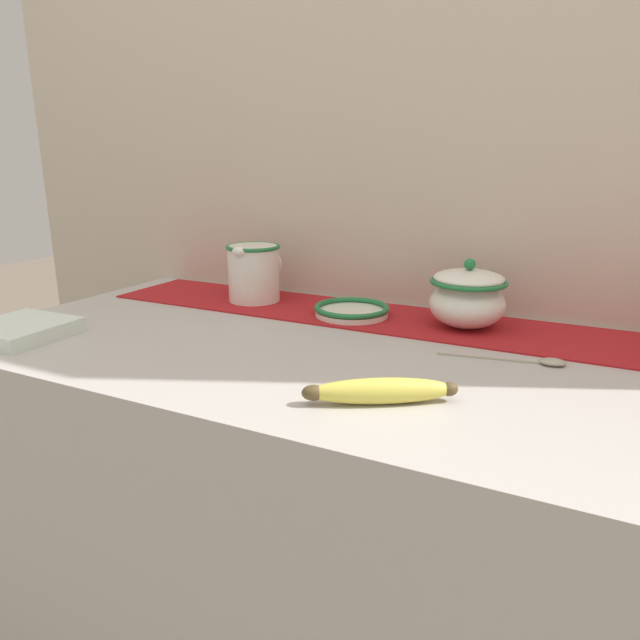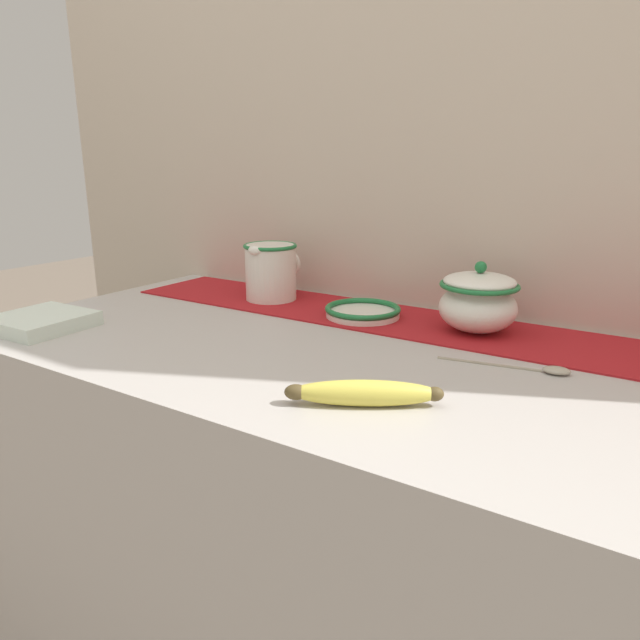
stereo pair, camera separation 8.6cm
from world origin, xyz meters
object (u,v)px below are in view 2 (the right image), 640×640
object	(u,v)px
banana	(364,393)
napkin_stack	(41,321)
sugar_bowl	(478,301)
cream_pitcher	(271,270)
small_dish	(363,311)
spoon	(545,369)

from	to	relation	value
banana	napkin_stack	distance (m)	0.63
sugar_bowl	banana	size ratio (longest dim) A/B	0.76
sugar_bowl	banana	xyz separation A→B (m)	(-0.02, -0.36, -0.04)
cream_pitcher	small_dish	size ratio (longest dim) A/B	0.93
sugar_bowl	small_dish	world-z (taller)	sugar_bowl
banana	spoon	size ratio (longest dim) A/B	0.95
spoon	napkin_stack	world-z (taller)	napkin_stack
cream_pitcher	banana	xyz separation A→B (m)	(0.42, -0.37, -0.05)
sugar_bowl	small_dish	bearing A→B (deg)	-174.59
small_dish	banana	size ratio (longest dim) A/B	0.81
cream_pitcher	small_dish	world-z (taller)	cream_pitcher
banana	spoon	xyz separation A→B (m)	(0.16, 0.23, -0.01)
small_dish	sugar_bowl	bearing A→B (deg)	5.41
small_dish	spoon	xyz separation A→B (m)	(0.35, -0.11, -0.01)
cream_pitcher	small_dish	bearing A→B (deg)	-5.27
banana	spoon	bearing A→B (deg)	55.65
small_dish	banana	distance (m)	0.39
sugar_bowl	spoon	size ratio (longest dim) A/B	0.72
small_dish	spoon	bearing A→B (deg)	-17.79
small_dish	napkin_stack	xyz separation A→B (m)	(-0.44, -0.36, -0.00)
sugar_bowl	spoon	world-z (taller)	sugar_bowl
cream_pitcher	banana	bearing A→B (deg)	-41.26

